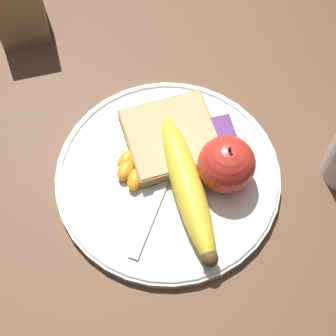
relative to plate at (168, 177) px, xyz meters
name	(u,v)px	position (x,y,z in m)	size (l,w,h in m)	color
ground_plane	(168,179)	(0.00, 0.00, -0.01)	(3.00, 3.00, 0.00)	brown
plate	(168,177)	(0.00, 0.00, 0.00)	(0.28, 0.28, 0.01)	silver
apple	(227,164)	(0.07, -0.02, 0.04)	(0.07, 0.07, 0.08)	red
banana	(188,187)	(0.02, -0.03, 0.02)	(0.04, 0.20, 0.04)	yellow
bread_slice	(171,138)	(0.02, 0.04, 0.02)	(0.12, 0.11, 0.02)	olive
fork	(166,177)	(0.00, 0.00, 0.01)	(0.12, 0.17, 0.00)	silver
jam_packet	(215,134)	(0.07, 0.04, 0.01)	(0.05, 0.04, 0.02)	white
orange_segment_0	(128,159)	(-0.04, 0.03, 0.01)	(0.04, 0.03, 0.02)	orange
orange_segment_1	(139,161)	(-0.03, 0.02, 0.01)	(0.04, 0.03, 0.02)	orange
orange_segment_2	(126,169)	(-0.05, 0.02, 0.01)	(0.04, 0.04, 0.02)	orange
orange_segment_3	(135,181)	(-0.04, 0.00, 0.01)	(0.03, 0.04, 0.02)	orange
orange_segment_4	(149,134)	(-0.01, 0.06, 0.01)	(0.03, 0.03, 0.01)	orange
orange_segment_5	(146,141)	(-0.02, 0.05, 0.01)	(0.03, 0.03, 0.02)	orange
condiment_caddy	(17,5)	(-0.14, 0.28, 0.04)	(0.07, 0.07, 0.10)	#93704C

